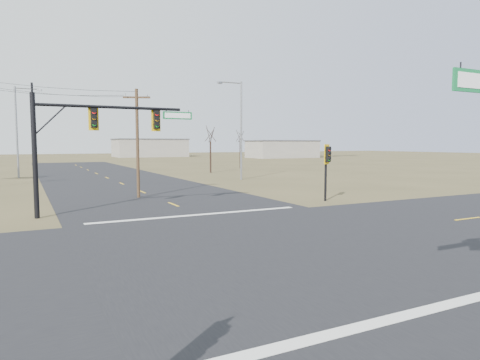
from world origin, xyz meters
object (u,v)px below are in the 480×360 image
object	(u,v)px
mast_arm_far	(97,129)
bare_tree_c	(210,134)
streetlight_a	(239,125)
bare_tree_d	(240,136)
pedestal_signal_ne	(327,159)
streetlight_c	(19,127)
utility_pole_near	(137,141)

from	to	relation	value
mast_arm_far	bare_tree_c	bearing A→B (deg)	53.19
mast_arm_far	streetlight_a	world-z (taller)	streetlight_a
bare_tree_d	pedestal_signal_ne	bearing A→B (deg)	-108.32
mast_arm_far	streetlight_c	distance (m)	30.41
utility_pole_near	bare_tree_d	size ratio (longest dim) A/B	1.23
streetlight_a	bare_tree_c	world-z (taller)	streetlight_a
streetlight_a	mast_arm_far	bearing A→B (deg)	-159.54
mast_arm_far	bare_tree_d	distance (m)	44.56
utility_pole_near	bare_tree_d	world-z (taller)	utility_pole_near
pedestal_signal_ne	utility_pole_near	bearing A→B (deg)	127.84
utility_pole_near	streetlight_a	size ratio (longest dim) A/B	0.74
bare_tree_c	pedestal_signal_ne	bearing A→B (deg)	-97.88
mast_arm_far	streetlight_c	size ratio (longest dim) A/B	0.86
mast_arm_far	streetlight_a	distance (m)	23.89
streetlight_a	utility_pole_near	bearing A→B (deg)	-165.59
pedestal_signal_ne	bare_tree_d	size ratio (longest dim) A/B	0.62
pedestal_signal_ne	bare_tree_c	world-z (taller)	bare_tree_c
utility_pole_near	streetlight_c	xyz separation A→B (m)	(-7.63, 24.08, 1.69)
streetlight_c	bare_tree_d	xyz separation A→B (m)	(30.90, 5.34, -0.70)
mast_arm_far	pedestal_signal_ne	distance (m)	14.89
streetlight_c	bare_tree_d	size ratio (longest dim) A/B	1.63
streetlight_a	bare_tree_d	bearing A→B (deg)	39.35
pedestal_signal_ne	streetlight_c	size ratio (longest dim) A/B	0.38
mast_arm_far	streetlight_a	xyz separation A→B (m)	(17.20, 16.53, 1.16)
pedestal_signal_ne	bare_tree_d	bearing A→B (deg)	54.35
streetlight_c	bare_tree_c	xyz separation A→B (m)	(22.75, -1.88, -0.58)
streetlight_c	bare_tree_d	distance (m)	31.36
mast_arm_far	pedestal_signal_ne	size ratio (longest dim) A/B	2.27
utility_pole_near	bare_tree_d	bearing A→B (deg)	51.67
mast_arm_far	bare_tree_c	size ratio (longest dim) A/B	1.33
mast_arm_far	bare_tree_d	size ratio (longest dim) A/B	1.39
bare_tree_d	utility_pole_near	bearing A→B (deg)	-128.33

